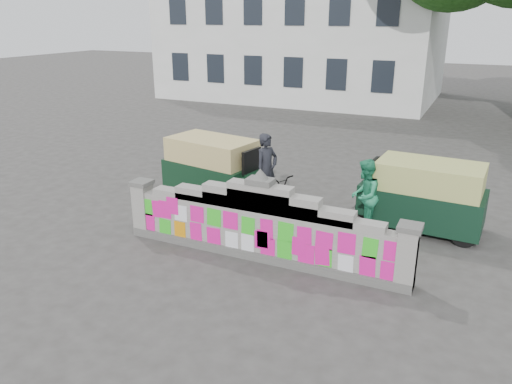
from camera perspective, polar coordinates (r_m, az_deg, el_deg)
ground at (r=10.84m, az=0.47°, el=-7.53°), size 100.00×100.00×0.00m
parapet_wall at (r=10.51m, az=0.46°, el=-3.91°), size 6.48×0.44×2.01m
building at (r=32.68m, az=5.60°, el=17.91°), size 16.00×10.00×8.90m
cyclist_bike at (r=12.97m, az=1.21°, el=-0.16°), size 2.25×1.46×1.12m
cyclist_rider at (r=12.84m, az=1.23°, el=1.47°), size 0.67×0.81×1.89m
pedestrian at (r=12.13m, az=12.29°, el=-0.41°), size 0.68×0.87×1.77m
rickshaw_left at (r=14.15m, az=-4.75°, el=2.85°), size 3.15×1.87×1.70m
rickshaw_right at (r=12.60m, az=18.65°, el=-0.32°), size 3.07×1.56×1.68m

